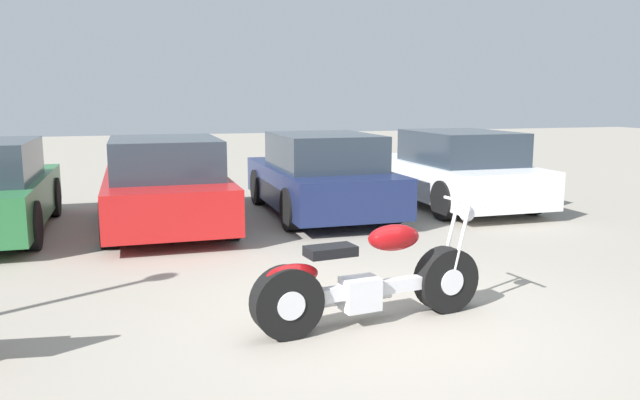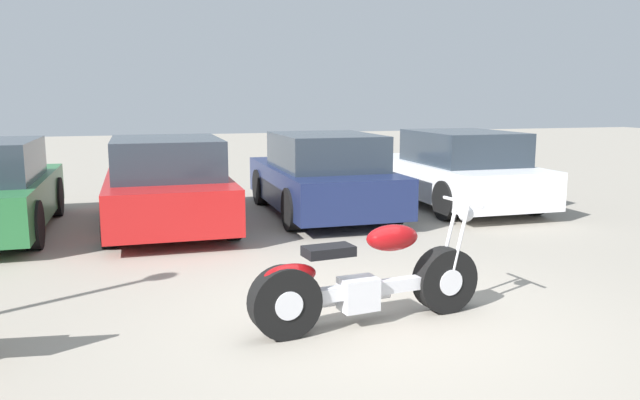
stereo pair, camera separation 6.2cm
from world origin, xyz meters
name	(u,v)px [view 2 (the right image)]	position (x,y,z in m)	size (l,w,h in m)	color
ground_plane	(378,319)	(0.00, 0.00, 0.00)	(60.00, 60.00, 0.00)	gray
motorcycle	(366,281)	(-0.16, -0.09, 0.41)	(2.30, 0.69, 1.09)	black
parked_car_red	(167,185)	(-1.68, 4.90, 0.68)	(1.92, 4.10, 1.44)	red
parked_car_navy	(323,176)	(1.02, 5.24, 0.68)	(1.92, 4.10, 1.44)	#19234C
parked_car_white	(458,171)	(3.72, 5.31, 0.68)	(1.92, 4.10, 1.44)	white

